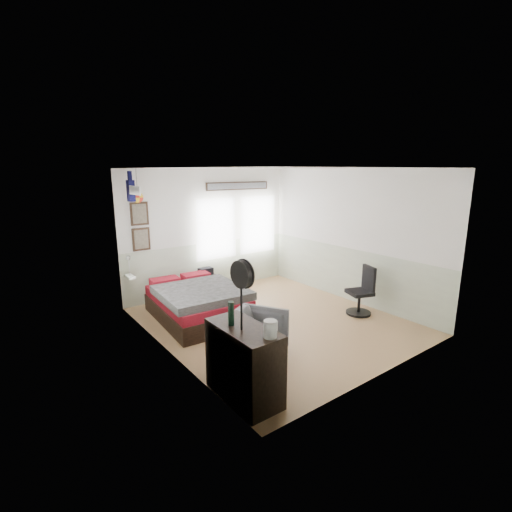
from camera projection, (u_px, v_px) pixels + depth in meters
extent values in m
cube|color=tan|center=(274.00, 321.00, 6.72)|extent=(4.00, 4.50, 0.01)
cube|color=silver|center=(210.00, 231.00, 8.17)|extent=(4.00, 0.02, 2.70)
cube|color=silver|center=(388.00, 278.00, 4.65)|extent=(4.00, 0.02, 2.70)
cube|color=silver|center=(165.00, 266.00, 5.24)|extent=(0.02, 4.50, 2.70)
cube|color=silver|center=(350.00, 236.00, 7.57)|extent=(0.02, 4.50, 2.70)
cube|color=white|center=(275.00, 168.00, 6.10)|extent=(4.00, 4.50, 0.02)
cube|color=#AFB89F|center=(211.00, 266.00, 8.34)|extent=(4.00, 0.01, 1.10)
cube|color=#AFB89F|center=(169.00, 318.00, 5.43)|extent=(0.01, 4.50, 1.10)
cube|color=#AFB89F|center=(347.00, 274.00, 7.75)|extent=(0.01, 4.50, 1.10)
cube|color=silver|center=(153.00, 252.00, 5.67)|extent=(0.03, 2.20, 1.35)
cube|color=silver|center=(216.00, 229.00, 8.21)|extent=(0.95, 0.03, 1.30)
cube|color=silver|center=(258.00, 224.00, 8.88)|extent=(0.95, 0.03, 1.30)
cube|color=#342317|center=(141.00, 239.00, 7.24)|extent=(0.35, 0.03, 0.45)
cube|color=#342317|center=(139.00, 214.00, 7.12)|extent=(0.35, 0.03, 0.45)
cube|color=#7F7259|center=(141.00, 239.00, 7.22)|extent=(0.27, 0.01, 0.37)
cube|color=#7F7259|center=(140.00, 214.00, 7.11)|extent=(0.27, 0.01, 0.37)
cube|color=#342317|center=(238.00, 186.00, 8.35)|extent=(1.65, 0.03, 0.18)
cube|color=gray|center=(238.00, 186.00, 8.34)|extent=(1.58, 0.01, 0.13)
cube|color=white|center=(135.00, 190.00, 5.94)|extent=(0.02, 0.48, 0.14)
sphere|color=red|center=(138.00, 197.00, 6.78)|extent=(0.20, 0.20, 0.20)
cube|color=black|center=(198.00, 310.00, 6.82)|extent=(1.49, 2.03, 0.31)
cube|color=maroon|center=(197.00, 297.00, 6.76)|extent=(1.45, 1.99, 0.18)
cube|color=#605E5D|center=(203.00, 292.00, 6.56)|extent=(1.51, 1.49, 0.14)
cube|color=maroon|center=(163.00, 282.00, 7.15)|extent=(0.56, 0.37, 0.14)
cube|color=maroon|center=(193.00, 277.00, 7.52)|extent=(0.56, 0.37, 0.14)
cube|color=black|center=(244.00, 362.00, 4.38)|extent=(0.48, 1.00, 0.90)
imported|color=#5A585F|center=(257.00, 336.00, 5.33)|extent=(1.03, 1.04, 0.70)
cube|color=black|center=(206.00, 286.00, 7.97)|extent=(0.51, 0.42, 0.47)
cylinder|color=black|center=(358.00, 313.00, 7.04)|extent=(0.46, 0.46, 0.04)
cylinder|color=black|center=(359.00, 303.00, 7.00)|extent=(0.05, 0.05, 0.36)
cube|color=black|center=(360.00, 292.00, 6.95)|extent=(0.52, 0.52, 0.07)
cube|color=black|center=(369.00, 278.00, 6.94)|extent=(0.17, 0.37, 0.46)
cylinder|color=silver|center=(270.00, 329.00, 4.00)|extent=(0.14, 0.14, 0.19)
cube|color=silver|center=(276.00, 326.00, 4.05)|extent=(0.02, 0.02, 0.12)
cylinder|color=black|center=(231.00, 313.00, 4.30)|extent=(0.07, 0.07, 0.29)
cylinder|color=black|center=(241.00, 303.00, 4.14)|extent=(0.03, 0.03, 0.63)
cylinder|color=black|center=(241.00, 274.00, 4.06)|extent=(0.09, 0.32, 0.32)
cylinder|color=black|center=(244.00, 274.00, 4.09)|extent=(0.05, 0.34, 0.34)
cube|color=black|center=(206.00, 272.00, 7.89)|extent=(0.29, 0.19, 0.17)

